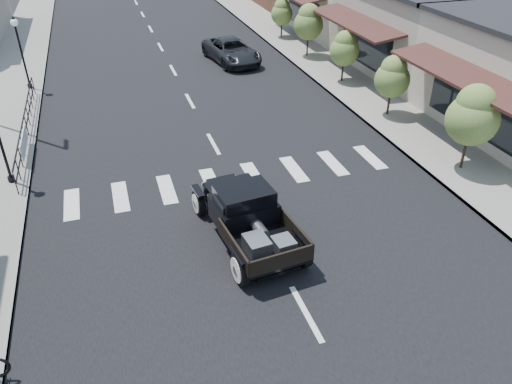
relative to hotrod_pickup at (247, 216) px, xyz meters
name	(u,v)px	position (x,y,z in m)	size (l,w,h in m)	color
ground	(268,244)	(0.51, -0.40, -0.85)	(120.00, 120.00, 0.00)	black
road	(179,82)	(0.51, 14.60, -0.84)	(14.00, 80.00, 0.02)	black
road_markings	(198,117)	(0.51, 9.60, -0.85)	(12.00, 60.00, 0.06)	silver
sidewalk_left	(10,98)	(-7.99, 14.60, -0.77)	(3.00, 80.00, 0.15)	gray
sidewalk_right	(323,66)	(9.01, 14.60, -0.77)	(3.00, 80.00, 0.15)	gray
storefront_mid	(446,28)	(15.51, 12.60, 1.40)	(10.00, 9.00, 4.50)	#A89F8D
railing	(26,123)	(-6.79, 9.60, -0.20)	(0.08, 10.00, 1.00)	black
banner	(26,148)	(-6.71, 7.60, -0.40)	(0.04, 2.20, 0.60)	silver
lamp_post_c	(22,53)	(-7.09, 15.60, 1.10)	(0.36, 0.36, 3.59)	black
small_tree_a	(470,129)	(8.81, 1.64, 0.85)	(1.86, 1.86, 3.10)	olive
small_tree_b	(391,87)	(8.81, 6.97, 0.60)	(1.56, 1.56, 2.60)	olive
small_tree_c	(344,57)	(8.81, 11.73, 0.58)	(1.53, 1.53, 2.55)	olive
small_tree_d	(308,31)	(8.81, 16.59, 0.77)	(1.77, 1.77, 2.94)	olive
small_tree_e	(282,19)	(8.81, 21.21, 0.51)	(1.45, 1.45, 2.41)	olive
hotrod_pickup	(247,216)	(0.00, 0.00, 0.00)	(2.29, 4.90, 1.70)	black
second_car	(232,51)	(4.15, 17.09, -0.17)	(2.24, 4.87, 1.35)	black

